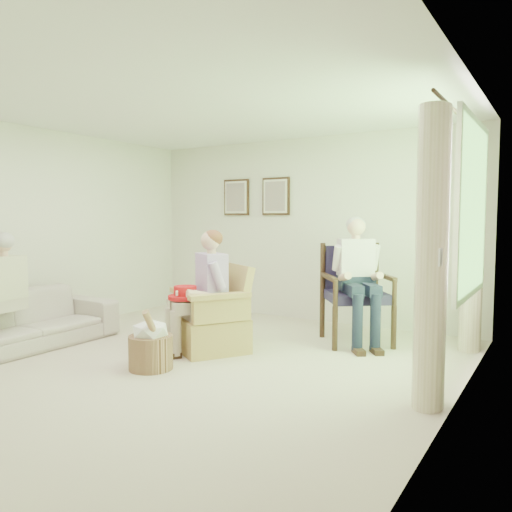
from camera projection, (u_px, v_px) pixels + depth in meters
name	position (u px, v px, depth m)	size (l,w,h in m)	color
floor	(179.00, 366.00, 4.92)	(5.50, 5.50, 0.00)	beige
back_wall	(304.00, 229.00, 7.15)	(5.00, 0.04, 2.60)	silver
left_wall	(22.00, 231.00, 6.14)	(0.04, 5.50, 2.60)	silver
right_wall	(450.00, 241.00, 3.51)	(0.04, 5.50, 2.60)	silver
ceiling	(176.00, 98.00, 4.72)	(5.00, 5.50, 0.02)	white
window	(473.00, 205.00, 4.52)	(0.13, 2.50, 1.63)	#2D6B23
curtain_left	(431.00, 259.00, 3.79)	(0.34, 0.34, 2.30)	beige
curtain_right	(472.00, 247.00, 5.45)	(0.34, 0.34, 2.30)	beige
framed_print_left	(236.00, 197.00, 7.69)	(0.45, 0.05, 0.55)	#382114
framed_print_right	(276.00, 196.00, 7.32)	(0.45, 0.05, 0.55)	#382114
wicker_armchair	(213.00, 323.00, 5.52)	(0.74, 0.74, 0.95)	tan
wood_armchair	(360.00, 290.00, 5.89)	(0.73, 0.69, 1.13)	black
sofa	(19.00, 321.00, 5.55)	(0.84, 2.16, 0.63)	beige
person_wicker	(205.00, 284.00, 5.38)	(0.40, 0.62, 1.31)	beige
person_dark	(354.00, 270.00, 5.72)	(0.40, 0.63, 1.45)	#181F35
red_hat	(185.00, 294.00, 5.32)	(0.37, 0.37, 0.14)	#B31115
hatbox	(151.00, 344.00, 4.82)	(0.52, 0.52, 0.62)	tan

